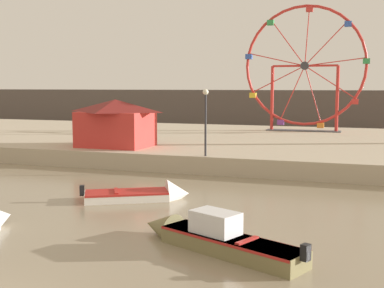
{
  "coord_description": "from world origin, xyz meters",
  "views": [
    {
      "loc": [
        8.2,
        -7.48,
        4.93
      ],
      "look_at": [
        1.18,
        13.27,
        2.4
      ],
      "focal_mm": 47.2,
      "sensor_mm": 36.0,
      "label": 1
    }
  ],
  "objects_px": {
    "motorboat_white_red_stripe": "(148,195)",
    "ferris_wheel_red_frame": "(305,68)",
    "motorboat_olive_wood": "(208,236)",
    "carnival_booth_red_striped": "(116,122)",
    "promenade_lamp_near": "(206,112)"
  },
  "relations": [
    {
      "from": "motorboat_olive_wood",
      "to": "carnival_booth_red_striped",
      "type": "xyz_separation_m",
      "value": [
        -10.77,
        14.89,
        2.23
      ]
    },
    {
      "from": "motorboat_olive_wood",
      "to": "carnival_booth_red_striped",
      "type": "distance_m",
      "value": 18.51
    },
    {
      "from": "motorboat_white_red_stripe",
      "to": "carnival_booth_red_striped",
      "type": "xyz_separation_m",
      "value": [
        -6.35,
        9.38,
        2.39
      ]
    },
    {
      "from": "ferris_wheel_red_frame",
      "to": "carnival_booth_red_striped",
      "type": "xyz_separation_m",
      "value": [
        -10.26,
        -15.26,
        -3.82
      ]
    },
    {
      "from": "ferris_wheel_red_frame",
      "to": "motorboat_olive_wood",
      "type": "bearing_deg",
      "value": -89.04
    },
    {
      "from": "motorboat_white_red_stripe",
      "to": "promenade_lamp_near",
      "type": "bearing_deg",
      "value": 56.9
    },
    {
      "from": "motorboat_olive_wood",
      "to": "carnival_booth_red_striped",
      "type": "height_order",
      "value": "carnival_booth_red_striped"
    },
    {
      "from": "carnival_booth_red_striped",
      "to": "promenade_lamp_near",
      "type": "relative_size",
      "value": 1.32
    },
    {
      "from": "motorboat_olive_wood",
      "to": "ferris_wheel_red_frame",
      "type": "xyz_separation_m",
      "value": [
        -0.5,
        30.15,
        6.05
      ]
    },
    {
      "from": "ferris_wheel_red_frame",
      "to": "promenade_lamp_near",
      "type": "bearing_deg",
      "value": -100.92
    },
    {
      "from": "motorboat_white_red_stripe",
      "to": "ferris_wheel_red_frame",
      "type": "distance_m",
      "value": 25.71
    },
    {
      "from": "motorboat_white_red_stripe",
      "to": "ferris_wheel_red_frame",
      "type": "relative_size",
      "value": 0.43
    },
    {
      "from": "carnival_booth_red_striped",
      "to": "promenade_lamp_near",
      "type": "height_order",
      "value": "promenade_lamp_near"
    },
    {
      "from": "carnival_booth_red_striped",
      "to": "promenade_lamp_near",
      "type": "xyz_separation_m",
      "value": [
        6.84,
        -2.48,
        0.87
      ]
    },
    {
      "from": "carnival_booth_red_striped",
      "to": "motorboat_white_red_stripe",
      "type": "bearing_deg",
      "value": -54.01
    }
  ]
}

